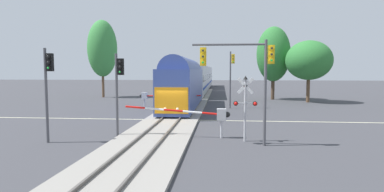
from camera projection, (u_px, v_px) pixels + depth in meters
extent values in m
plane|color=#3D3D42|center=(173.00, 120.00, 26.50)|extent=(220.00, 220.00, 0.00)
cube|color=beige|center=(173.00, 120.00, 26.50)|extent=(44.00, 0.20, 0.01)
cube|color=gray|center=(173.00, 119.00, 26.49)|extent=(4.40, 80.00, 0.18)
cube|color=#56514C|center=(164.00, 117.00, 26.55)|extent=(0.10, 80.00, 0.14)
cube|color=#56514C|center=(181.00, 117.00, 26.42)|extent=(0.10, 80.00, 0.14)
cube|color=#384C93|center=(184.00, 88.00, 34.27)|extent=(3.00, 17.31, 3.90)
cube|color=orange|center=(171.00, 101.00, 25.71)|extent=(2.76, 0.08, 2.15)
cylinder|color=#384C93|center=(184.00, 71.00, 34.13)|extent=(2.76, 15.58, 2.76)
sphere|color=#F4F2CC|center=(165.00, 109.00, 25.80)|extent=(0.24, 0.24, 0.24)
sphere|color=#F4F2CC|center=(177.00, 109.00, 25.71)|extent=(0.24, 0.24, 0.24)
cube|color=#B7BCC6|center=(198.00, 79.00, 54.43)|extent=(3.00, 21.57, 4.60)
cube|color=black|center=(206.00, 78.00, 54.27)|extent=(0.04, 19.41, 0.90)
cube|color=#193899|center=(206.00, 86.00, 54.39)|extent=(0.04, 19.84, 0.36)
cube|color=#B7BCC6|center=(204.00, 77.00, 76.74)|extent=(3.00, 21.57, 4.60)
cube|color=black|center=(211.00, 75.00, 76.58)|extent=(0.04, 19.41, 0.90)
cube|color=#193899|center=(211.00, 81.00, 76.69)|extent=(0.04, 19.84, 0.36)
cylinder|color=#B7B7BC|center=(221.00, 129.00, 19.35)|extent=(0.14, 0.14, 1.10)
cube|color=#B7B7BC|center=(221.00, 114.00, 19.28)|extent=(0.56, 0.40, 0.70)
sphere|color=black|center=(227.00, 115.00, 19.24)|extent=(0.36, 0.36, 0.36)
cylinder|color=red|center=(212.00, 114.00, 19.33)|extent=(1.19, 0.12, 0.20)
cylinder|color=white|center=(192.00, 112.00, 19.43)|extent=(1.19, 0.12, 0.20)
cylinder|color=red|center=(173.00, 110.00, 19.53)|extent=(1.19, 0.12, 0.20)
cylinder|color=white|center=(154.00, 109.00, 19.63)|extent=(1.19, 0.12, 0.20)
cylinder|color=red|center=(136.00, 107.00, 19.73)|extent=(1.19, 0.12, 0.20)
sphere|color=red|center=(126.00, 106.00, 19.78)|extent=(0.14, 0.14, 0.14)
cylinder|color=#B2B2B7|center=(245.00, 111.00, 18.37)|extent=(0.14, 0.14, 3.59)
cube|color=white|center=(245.00, 86.00, 18.23)|extent=(0.98, 0.05, 0.98)
cube|color=white|center=(245.00, 86.00, 18.23)|extent=(0.98, 0.05, 0.98)
cube|color=#B2B2B7|center=(245.00, 103.00, 18.33)|extent=(1.10, 0.08, 0.08)
cylinder|color=black|center=(236.00, 103.00, 18.28)|extent=(0.26, 0.18, 0.26)
cylinder|color=black|center=(255.00, 104.00, 18.18)|extent=(0.26, 0.18, 0.26)
sphere|color=red|center=(236.00, 104.00, 18.18)|extent=(0.20, 0.20, 0.20)
sphere|color=red|center=(255.00, 104.00, 18.08)|extent=(0.20, 0.20, 0.20)
cone|color=black|center=(246.00, 78.00, 18.21)|extent=(0.28, 0.28, 0.22)
cylinder|color=#B7B7BC|center=(145.00, 104.00, 33.57)|extent=(0.14, 0.14, 1.10)
cube|color=#B7B7BC|center=(144.00, 96.00, 33.50)|extent=(0.56, 0.40, 0.70)
sphere|color=black|center=(141.00, 96.00, 33.53)|extent=(0.36, 0.36, 0.36)
cylinder|color=red|center=(150.00, 96.00, 33.44)|extent=(1.18, 0.12, 0.13)
cylinder|color=white|center=(161.00, 96.00, 33.33)|extent=(1.18, 0.12, 0.13)
cylinder|color=red|center=(172.00, 96.00, 33.22)|extent=(1.18, 0.12, 0.13)
cylinder|color=white|center=(183.00, 96.00, 33.12)|extent=(1.18, 0.12, 0.13)
cylinder|color=red|center=(195.00, 96.00, 33.01)|extent=(1.18, 0.12, 0.13)
sphere|color=red|center=(200.00, 96.00, 32.95)|extent=(0.14, 0.14, 0.14)
cylinder|color=#4C4C51|center=(46.00, 96.00, 17.94)|extent=(0.16, 0.16, 5.37)
cube|color=black|center=(50.00, 62.00, 17.76)|extent=(0.34, 0.26, 1.00)
sphere|color=#262626|center=(48.00, 56.00, 17.59)|extent=(0.20, 0.20, 0.20)
cylinder|color=black|center=(48.00, 56.00, 17.56)|extent=(0.24, 0.10, 0.24)
sphere|color=#262626|center=(48.00, 62.00, 17.61)|extent=(0.20, 0.20, 0.20)
cylinder|color=black|center=(48.00, 62.00, 17.58)|extent=(0.24, 0.10, 0.24)
sphere|color=green|center=(49.00, 68.00, 17.64)|extent=(0.20, 0.20, 0.20)
cylinder|color=black|center=(48.00, 68.00, 17.61)|extent=(0.24, 0.10, 0.24)
cylinder|color=#4C4C51|center=(230.00, 80.00, 34.46)|extent=(0.16, 0.16, 6.17)
cube|color=gold|center=(233.00, 59.00, 34.25)|extent=(0.34, 0.26, 1.00)
sphere|color=#262626|center=(233.00, 56.00, 34.07)|extent=(0.20, 0.20, 0.20)
cylinder|color=gold|center=(233.00, 56.00, 34.04)|extent=(0.24, 0.10, 0.24)
sphere|color=#262626|center=(233.00, 59.00, 34.10)|extent=(0.20, 0.20, 0.20)
cylinder|color=gold|center=(233.00, 59.00, 34.07)|extent=(0.24, 0.10, 0.24)
sphere|color=green|center=(233.00, 62.00, 34.12)|extent=(0.20, 0.20, 0.20)
cylinder|color=gold|center=(233.00, 62.00, 34.10)|extent=(0.24, 0.10, 0.24)
cylinder|color=#4C4C51|center=(265.00, 93.00, 17.18)|extent=(0.16, 0.16, 5.77)
cube|color=gold|center=(271.00, 55.00, 16.99)|extent=(0.34, 0.26, 1.00)
sphere|color=#262626|center=(272.00, 48.00, 16.82)|extent=(0.20, 0.20, 0.20)
cylinder|color=gold|center=(272.00, 48.00, 16.79)|extent=(0.24, 0.10, 0.24)
sphere|color=#262626|center=(272.00, 54.00, 16.84)|extent=(0.20, 0.20, 0.20)
cylinder|color=gold|center=(272.00, 54.00, 16.81)|extent=(0.24, 0.10, 0.24)
sphere|color=green|center=(271.00, 60.00, 16.87)|extent=(0.20, 0.20, 0.20)
cylinder|color=gold|center=(272.00, 60.00, 16.84)|extent=(0.24, 0.10, 0.24)
cylinder|color=#4C4C51|center=(229.00, 44.00, 17.15)|extent=(3.96, 0.12, 0.12)
cube|color=gold|center=(203.00, 57.00, 17.33)|extent=(0.34, 0.26, 1.00)
sphere|color=#262626|center=(203.00, 51.00, 17.16)|extent=(0.20, 0.20, 0.20)
cylinder|color=gold|center=(203.00, 51.00, 17.13)|extent=(0.24, 0.10, 0.24)
sphere|color=#262626|center=(203.00, 57.00, 17.18)|extent=(0.20, 0.20, 0.20)
cylinder|color=gold|center=(203.00, 57.00, 17.15)|extent=(0.24, 0.10, 0.24)
sphere|color=green|center=(203.00, 62.00, 17.21)|extent=(0.20, 0.20, 0.20)
cylinder|color=gold|center=(203.00, 62.00, 17.18)|extent=(0.24, 0.10, 0.24)
cylinder|color=#4C4C51|center=(117.00, 96.00, 19.43)|extent=(0.16, 0.16, 5.14)
cube|color=black|center=(121.00, 67.00, 19.26)|extent=(0.34, 0.26, 1.00)
sphere|color=#262626|center=(120.00, 61.00, 19.09)|extent=(0.20, 0.20, 0.20)
cylinder|color=black|center=(120.00, 61.00, 19.06)|extent=(0.24, 0.10, 0.24)
sphere|color=#262626|center=(120.00, 67.00, 19.11)|extent=(0.20, 0.20, 0.20)
cylinder|color=black|center=(120.00, 67.00, 19.08)|extent=(0.24, 0.10, 0.24)
sphere|color=green|center=(120.00, 72.00, 19.14)|extent=(0.20, 0.20, 0.20)
cylinder|color=black|center=(120.00, 72.00, 19.11)|extent=(0.24, 0.10, 0.24)
cylinder|color=brown|center=(308.00, 89.00, 41.08)|extent=(0.44, 0.44, 3.53)
ellipsoid|color=#2D7533|center=(309.00, 60.00, 40.79)|extent=(5.88, 5.88, 5.07)
cylinder|color=brown|center=(103.00, 83.00, 48.73)|extent=(0.38, 0.38, 4.26)
ellipsoid|color=#38843D|center=(102.00, 48.00, 48.30)|extent=(4.45, 4.45, 8.58)
cylinder|color=#4C3828|center=(273.00, 87.00, 45.08)|extent=(0.49, 0.49, 3.54)
ellipsoid|color=#2D7533|center=(273.00, 54.00, 44.71)|extent=(4.69, 4.69, 7.69)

